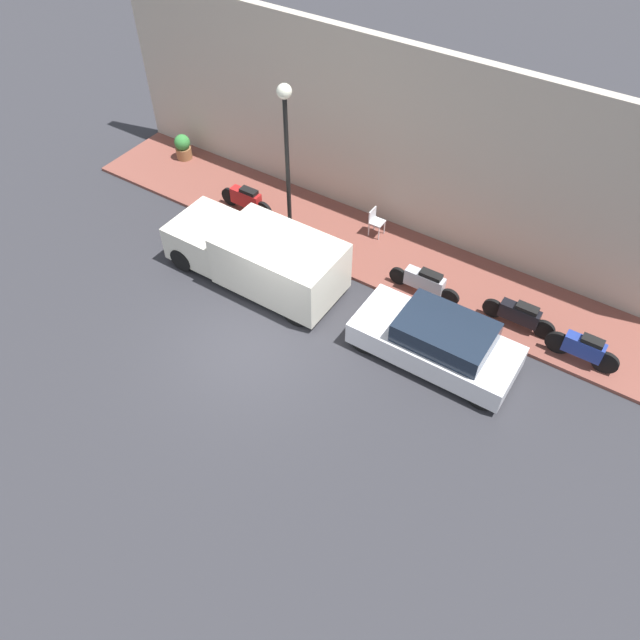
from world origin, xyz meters
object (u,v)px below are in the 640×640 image
at_px(delivery_van, 257,255).
at_px(parked_car, 437,341).
at_px(motorcycle_blue, 583,349).
at_px(motorcycle_red, 246,199).
at_px(scooter_silver, 425,282).
at_px(streetlamp, 286,137).
at_px(cafe_chair, 375,220).
at_px(potted_plant, 183,147).
at_px(motorcycle_black, 520,315).

bearing_deg(delivery_van, parked_car, -89.60).
bearing_deg(motorcycle_blue, delivery_van, 102.05).
distance_m(motorcycle_red, motorcycle_blue, 10.64).
height_order(scooter_silver, streetlamp, streetlamp).
distance_m(motorcycle_blue, cafe_chair, 6.91).
relative_size(potted_plant, cafe_chair, 1.02).
xyz_separation_m(motorcycle_blue, streetlamp, (-0.01, 8.70, 2.96)).
distance_m(motorcycle_black, streetlamp, 7.61).
relative_size(scooter_silver, streetlamp, 0.43).
distance_m(motorcycle_red, streetlamp, 3.56).
height_order(parked_car, delivery_van, delivery_van).
distance_m(motorcycle_black, motorcycle_blue, 1.74).
relative_size(streetlamp, cafe_chair, 5.66).
distance_m(delivery_van, scooter_silver, 4.63).
bearing_deg(scooter_silver, motorcycle_red, 87.13).
height_order(streetlamp, cafe_chair, streetlamp).
xyz_separation_m(parked_car, motorcycle_red, (2.16, 7.56, -0.07)).
bearing_deg(cafe_chair, motorcycle_black, -104.49).
bearing_deg(motorcycle_blue, parked_car, 120.15).
bearing_deg(cafe_chair, scooter_silver, -122.37).
bearing_deg(streetlamp, delivery_van, -174.81).
bearing_deg(motorcycle_red, cafe_chair, -72.77).
xyz_separation_m(motorcycle_blue, cafe_chair, (1.58, 6.73, 0.04)).
relative_size(streetlamp, potted_plant, 5.57).
bearing_deg(streetlamp, potted_plant, 73.90).
bearing_deg(motorcycle_red, motorcycle_black, -90.52).
distance_m(motorcycle_red, potted_plant, 3.92).
bearing_deg(motorcycle_red, parked_car, -105.92).
distance_m(parked_car, scooter_silver, 2.22).
distance_m(motorcycle_blue, streetlamp, 9.19).
xyz_separation_m(delivery_van, motorcycle_blue, (1.82, -8.54, -0.29)).
bearing_deg(streetlamp, motorcycle_blue, -89.92).
xyz_separation_m(motorcycle_black, motorcycle_blue, (-0.29, -1.72, 0.04)).
bearing_deg(streetlamp, motorcycle_red, 78.72).
bearing_deg(parked_car, scooter_silver, 34.04).
height_order(scooter_silver, motorcycle_black, scooter_silver).
bearing_deg(scooter_silver, cafe_chair, 57.63).
height_order(motorcycle_red, cafe_chair, motorcycle_red).
xyz_separation_m(delivery_van, motorcycle_red, (2.19, 2.09, -0.30)).
bearing_deg(potted_plant, parked_car, -106.78).
distance_m(parked_car, motorcycle_black, 2.48).
bearing_deg(streetlamp, motorcycle_black, -87.51).
bearing_deg(cafe_chair, motorcycle_red, 107.23).
xyz_separation_m(scooter_silver, motorcycle_blue, (-0.05, -4.31, 0.03)).
bearing_deg(motorcycle_red, potted_plant, 71.49).
bearing_deg(motorcycle_black, cafe_chair, 75.51).
height_order(potted_plant, cafe_chair, potted_plant).
bearing_deg(delivery_van, scooter_silver, -66.04).
relative_size(motorcycle_blue, potted_plant, 2.06).
bearing_deg(potted_plant, delivery_van, -120.61).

